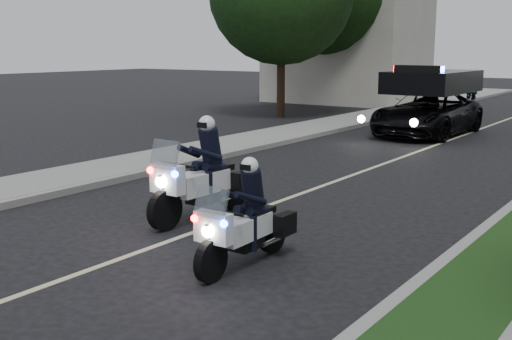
% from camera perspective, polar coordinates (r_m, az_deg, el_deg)
% --- Properties ---
extents(ground, '(120.00, 120.00, 0.00)m').
position_cam_1_polar(ground, '(10.43, -8.23, -6.49)').
color(ground, black).
rests_on(ground, ground).
extents(curb_left, '(0.20, 60.00, 0.15)m').
position_cam_1_polar(curb_left, '(20.63, 2.44, 2.50)').
color(curb_left, gray).
rests_on(curb_left, ground).
extents(sidewalk_left, '(2.00, 60.00, 0.16)m').
position_cam_1_polar(sidewalk_left, '(21.24, -0.07, 2.76)').
color(sidewalk_left, gray).
rests_on(sidewalk_left, ground).
extents(building_far, '(8.00, 6.00, 7.00)m').
position_cam_1_polar(building_far, '(37.25, 8.18, 11.45)').
color(building_far, '#A8A396').
rests_on(building_far, ground).
extents(lane_marking, '(0.12, 50.00, 0.01)m').
position_cam_1_polar(lane_marking, '(18.79, 13.04, 1.17)').
color(lane_marking, '#BFB78C').
rests_on(lane_marking, ground).
extents(police_moto_left, '(0.88, 2.26, 1.89)m').
position_cam_1_polar(police_moto_left, '(11.79, -4.79, -4.35)').
color(police_moto_left, white).
rests_on(police_moto_left, ground).
extents(police_moto_right, '(0.68, 1.87, 1.58)m').
position_cam_1_polar(police_moto_right, '(9.32, -1.01, -8.52)').
color(police_moto_right, silver).
rests_on(police_moto_right, ground).
extents(police_suv, '(2.62, 5.51, 2.66)m').
position_cam_1_polar(police_suv, '(23.70, 14.94, 3.05)').
color(police_suv, black).
rests_on(police_suv, ground).
extents(bicycle, '(0.69, 1.71, 0.87)m').
position_cam_1_polar(bicycle, '(34.72, 18.56, 5.25)').
color(bicycle, black).
rests_on(bicycle, ground).
extents(cyclist, '(0.64, 0.44, 1.72)m').
position_cam_1_polar(cyclist, '(34.72, 18.56, 5.25)').
color(cyclist, black).
rests_on(cyclist, ground).
extents(tree_left_near, '(7.90, 7.90, 10.63)m').
position_cam_1_polar(tree_left_near, '(28.82, 2.21, 4.76)').
color(tree_left_near, '#163612').
rests_on(tree_left_near, ground).
extents(tree_left_far, '(8.37, 8.37, 11.70)m').
position_cam_1_polar(tree_left_far, '(35.58, 6.72, 5.87)').
color(tree_left_far, '#153310').
rests_on(tree_left_far, ground).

